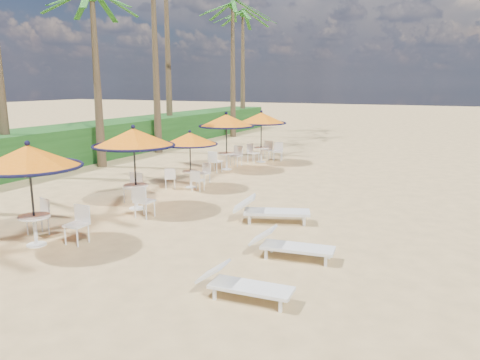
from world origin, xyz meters
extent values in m
plane|color=tan|center=(0.00, 0.00, 0.00)|extent=(160.00, 160.00, 0.00)
cube|color=#194716|center=(-13.50, 11.00, 0.90)|extent=(3.00, 40.00, 1.80)
cylinder|color=black|center=(-5.11, -0.19, 1.24)|extent=(0.05, 0.05, 2.49)
cone|color=orange|center=(-5.11, -0.19, 2.22)|extent=(2.49, 2.49, 0.54)
torus|color=black|center=(-5.11, -0.19, 1.97)|extent=(2.49, 2.49, 0.08)
sphere|color=black|center=(-5.11, -0.19, 2.53)|extent=(0.13, 0.13, 0.13)
cylinder|color=white|center=(-5.11, -0.19, 0.74)|extent=(0.76, 0.76, 0.04)
cylinder|color=white|center=(-5.11, -0.19, 0.38)|extent=(0.09, 0.09, 0.76)
cylinder|color=black|center=(-4.97, 3.63, 1.28)|extent=(0.06, 0.06, 2.56)
cone|color=orange|center=(-4.97, 3.63, 2.28)|extent=(2.56, 2.56, 0.56)
torus|color=black|center=(-4.97, 3.63, 2.02)|extent=(2.56, 2.56, 0.08)
sphere|color=black|center=(-4.97, 3.63, 2.60)|extent=(0.13, 0.13, 0.13)
cylinder|color=white|center=(-4.97, 3.63, 0.76)|extent=(0.78, 0.78, 0.04)
cylinder|color=white|center=(-4.97, 3.63, 0.39)|extent=(0.09, 0.09, 0.78)
cylinder|color=black|center=(-5.00, 7.00, 1.05)|extent=(0.05, 0.05, 2.11)
cone|color=orange|center=(-5.00, 7.00, 1.88)|extent=(2.11, 2.11, 0.46)
torus|color=black|center=(-5.00, 7.00, 1.67)|extent=(2.11, 2.11, 0.06)
sphere|color=black|center=(-5.00, 7.00, 2.14)|extent=(0.11, 0.11, 0.11)
cylinder|color=white|center=(-5.00, 7.00, 0.62)|extent=(0.64, 0.64, 0.04)
cylinder|color=white|center=(-5.00, 7.00, 0.32)|extent=(0.07, 0.07, 0.64)
cylinder|color=black|center=(-5.44, 10.95, 1.27)|extent=(0.06, 0.06, 2.53)
cone|color=orange|center=(-5.44, 10.95, 2.26)|extent=(2.53, 2.53, 0.55)
torus|color=black|center=(-5.44, 10.95, 2.00)|extent=(2.53, 2.53, 0.08)
sphere|color=black|center=(-5.44, 10.95, 2.58)|extent=(0.13, 0.13, 0.13)
cylinder|color=white|center=(-5.44, 10.95, 0.75)|extent=(0.77, 0.77, 0.04)
cylinder|color=white|center=(-5.44, 10.95, 0.39)|extent=(0.09, 0.09, 0.77)
cylinder|color=black|center=(-4.80, 13.52, 1.24)|extent=(0.05, 0.05, 2.49)
cone|color=orange|center=(-4.80, 13.52, 2.22)|extent=(2.49, 2.49, 0.54)
torus|color=black|center=(-4.80, 13.52, 1.97)|extent=(2.49, 2.49, 0.08)
sphere|color=black|center=(-4.80, 13.52, 2.53)|extent=(0.13, 0.13, 0.13)
cylinder|color=white|center=(-4.80, 13.52, 0.73)|extent=(0.76, 0.76, 0.04)
cylinder|color=white|center=(-4.80, 13.52, 0.38)|extent=(0.09, 0.09, 0.76)
cube|color=white|center=(0.88, -0.69, 0.25)|extent=(1.57, 0.64, 0.06)
cube|color=white|center=(0.11, -0.73, 0.45)|extent=(0.54, 0.59, 0.38)
cube|color=white|center=(0.88, -0.69, 0.11)|extent=(0.05, 0.05, 0.22)
cube|color=white|center=(1.01, 1.65, 0.27)|extent=(1.69, 0.77, 0.07)
cube|color=white|center=(0.20, 1.56, 0.48)|extent=(0.61, 0.65, 0.41)
cube|color=white|center=(1.01, 1.65, 0.12)|extent=(0.06, 0.06, 0.23)
cube|color=white|center=(-0.42, 4.12, 0.31)|extent=(1.98, 1.27, 0.08)
cube|color=white|center=(-1.29, 3.80, 0.55)|extent=(0.82, 0.85, 0.46)
cube|color=white|center=(-0.42, 4.12, 0.13)|extent=(0.07, 0.07, 0.26)
cone|color=brown|center=(-11.15, 9.10, 3.85)|extent=(0.44, 0.44, 7.71)
cone|color=brown|center=(-11.41, 14.15, 4.82)|extent=(0.44, 0.44, 9.64)
cone|color=brown|center=(-13.23, 18.13, 5.79)|extent=(0.44, 0.44, 11.57)
cone|color=brown|center=(-11.04, 23.19, 4.61)|extent=(0.44, 0.44, 9.22)
sphere|color=#205E1A|center=(-11.04, 23.19, 9.22)|extent=(0.56, 0.56, 0.56)
cone|color=brown|center=(-12.45, 27.98, 4.68)|extent=(0.44, 0.44, 9.37)
sphere|color=#205E1A|center=(-12.45, 27.98, 9.37)|extent=(0.56, 0.56, 0.56)
camera|label=1|loc=(4.06, -7.99, 3.93)|focal=35.00mm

